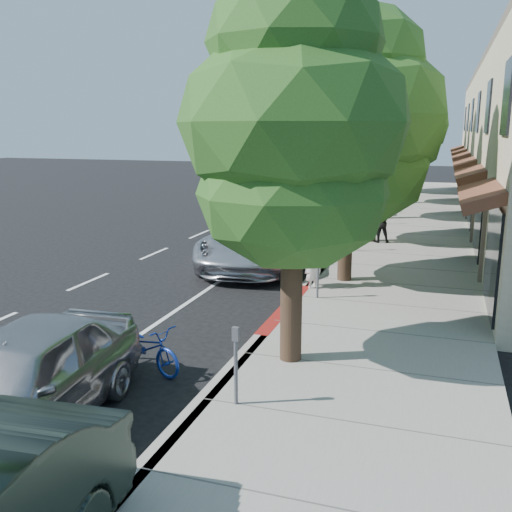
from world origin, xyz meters
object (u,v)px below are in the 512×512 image
at_px(street_tree_1, 350,120).
at_px(pedestrian, 380,222).
at_px(street_tree_0, 294,129).
at_px(street_tree_4, 401,120).
at_px(street_tree_3, 391,114).
at_px(near_car_a, 21,381).
at_px(street_tree_5, 407,127).
at_px(white_pickup, 363,199).
at_px(cyclist, 315,257).
at_px(street_tree_2, 375,127).
at_px(bicycle, 147,347).
at_px(dark_sedan, 299,215).
at_px(silver_suv, 257,239).
at_px(dark_suv_far, 368,191).

bearing_deg(street_tree_1, pedestrian, 86.61).
relative_size(street_tree_0, street_tree_4, 0.91).
height_order(street_tree_3, street_tree_4, street_tree_3).
bearing_deg(street_tree_4, near_car_a, -96.43).
bearing_deg(street_tree_5, white_pickup, -98.21).
bearing_deg(cyclist, street_tree_2, 2.72).
xyz_separation_m(street_tree_4, white_pickup, (-1.40, -3.71, -4.10)).
distance_m(street_tree_2, cyclist, 7.82).
relative_size(street_tree_2, bicycle, 4.23).
height_order(dark_sedan, pedestrian, pedestrian).
height_order(street_tree_5, near_car_a, street_tree_5).
xyz_separation_m(street_tree_5, pedestrian, (0.35, -18.16, -3.54)).
xyz_separation_m(street_tree_1, white_pickup, (-1.40, 14.29, -3.85)).
xyz_separation_m(street_tree_4, silver_suv, (-3.10, -16.50, -3.95)).
bearing_deg(street_tree_5, street_tree_3, -90.00).
height_order(street_tree_2, silver_suv, street_tree_2).
distance_m(white_pickup, pedestrian, 8.63).
distance_m(dark_sedan, pedestrian, 3.72).
bearing_deg(pedestrian, street_tree_0, 70.84).
height_order(street_tree_2, bicycle, street_tree_2).
relative_size(street_tree_3, near_car_a, 1.69).
distance_m(silver_suv, pedestrian, 5.54).
xyz_separation_m(street_tree_1, street_tree_3, (0.00, 12.00, 0.42)).
distance_m(street_tree_5, near_car_a, 33.84).
height_order(cyclist, silver_suv, cyclist).
xyz_separation_m(street_tree_0, street_tree_4, (0.00, 24.00, 0.49)).
relative_size(street_tree_2, silver_suv, 1.15).
height_order(bicycle, silver_suv, silver_suv).
relative_size(street_tree_5, near_car_a, 1.60).
distance_m(street_tree_3, silver_suv, 11.70).
bearing_deg(pedestrian, near_car_a, 59.86).
bearing_deg(street_tree_4, white_pickup, -110.69).
bearing_deg(white_pickup, street_tree_4, 62.41).
bearing_deg(street_tree_4, street_tree_3, -90.00).
relative_size(silver_suv, near_car_a, 1.33).
relative_size(street_tree_0, dark_suv_far, 1.43).
xyz_separation_m(street_tree_3, silver_suv, (-3.10, -10.50, -4.13)).
xyz_separation_m(white_pickup, pedestrian, (1.75, -8.45, 0.19)).
distance_m(street_tree_2, bicycle, 13.80).
relative_size(cyclist, pedestrian, 1.28).
relative_size(dark_suv_far, pedestrian, 3.16).
relative_size(street_tree_3, dark_suv_far, 1.64).
height_order(street_tree_1, near_car_a, street_tree_1).
distance_m(near_car_a, pedestrian, 15.73).
distance_m(street_tree_0, bicycle, 4.70).
bearing_deg(white_pickup, bicycle, -99.72).
distance_m(street_tree_0, silver_suv, 8.82).
bearing_deg(street_tree_2, dark_suv_far, 97.90).
bearing_deg(dark_sedan, dark_suv_far, 89.07).
relative_size(street_tree_1, street_tree_4, 1.00).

